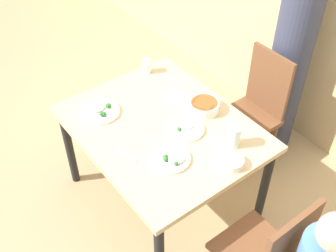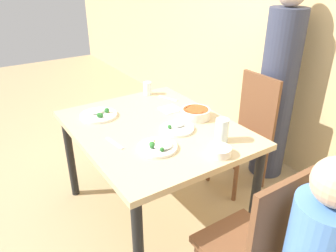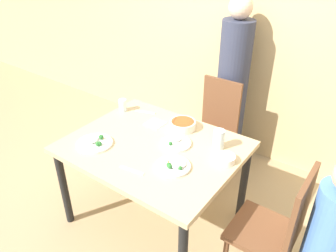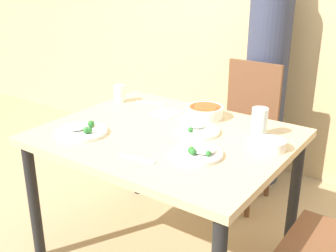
{
  "view_description": "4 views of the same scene",
  "coord_description": "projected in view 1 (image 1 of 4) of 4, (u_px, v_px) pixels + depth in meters",
  "views": [
    {
      "loc": [
        1.62,
        -1.19,
        2.6
      ],
      "look_at": [
        0.05,
        0.01,
        0.78
      ],
      "focal_mm": 45.0,
      "sensor_mm": 36.0,
      "label": 1
    },
    {
      "loc": [
        1.72,
        -1.01,
        1.74
      ],
      "look_at": [
        0.11,
        0.04,
        0.79
      ],
      "focal_mm": 35.0,
      "sensor_mm": 36.0,
      "label": 2
    },
    {
      "loc": [
        1.27,
        -1.57,
        2.1
      ],
      "look_at": [
        0.12,
        0.02,
        0.94
      ],
      "focal_mm": 35.0,
      "sensor_mm": 36.0,
      "label": 3
    },
    {
      "loc": [
        1.17,
        -1.65,
        1.57
      ],
      "look_at": [
        0.05,
        -0.05,
        0.81
      ],
      "focal_mm": 45.0,
      "sensor_mm": 36.0,
      "label": 4
    }
  ],
  "objects": [
    {
      "name": "bowl_curry",
      "position": [
        204.0,
        106.0,
        2.83
      ],
      "size": [
        0.21,
        0.21,
        0.07
      ],
      "color": "silver",
      "rests_on": "dining_table"
    },
    {
      "name": "ground_plane",
      "position": [
        163.0,
        197.0,
        3.24
      ],
      "size": [
        10.0,
        10.0,
        0.0
      ],
      "primitive_type": "plane",
      "color": "tan"
    },
    {
      "name": "spoon_steel",
      "position": [
        126.0,
        154.0,
        2.55
      ],
      "size": [
        0.18,
        0.04,
        0.01
      ],
      "color": "silver",
      "rests_on": "dining_table"
    },
    {
      "name": "dining_table",
      "position": [
        162.0,
        135.0,
        2.79
      ],
      "size": [
        1.25,
        1.01,
        0.75
      ],
      "color": "tan",
      "rests_on": "ground_plane"
    },
    {
      "name": "person_adult",
      "position": [
        289.0,
        64.0,
        3.2
      ],
      "size": [
        0.3,
        0.3,
        1.66
      ],
      "color": "#33384C",
      "rests_on": "ground_plane"
    },
    {
      "name": "plate_rice_child",
      "position": [
        100.0,
        111.0,
        2.82
      ],
      "size": [
        0.27,
        0.27,
        0.05
      ],
      "color": "white",
      "rests_on": "dining_table"
    },
    {
      "name": "glass_water_short",
      "position": [
        234.0,
        136.0,
        2.56
      ],
      "size": [
        0.08,
        0.08,
        0.15
      ],
      "color": "silver",
      "rests_on": "dining_table"
    },
    {
      "name": "glass_water_tall",
      "position": [
        147.0,
        66.0,
        3.14
      ],
      "size": [
        0.07,
        0.07,
        0.11
      ],
      "color": "silver",
      "rests_on": "dining_table"
    },
    {
      "name": "plate_rice_adult",
      "position": [
        187.0,
        128.0,
        2.7
      ],
      "size": [
        0.23,
        0.23,
        0.05
      ],
      "color": "white",
      "rests_on": "dining_table"
    },
    {
      "name": "napkin_folded",
      "position": [
        175.0,
        97.0,
        2.95
      ],
      "size": [
        0.14,
        0.14,
        0.01
      ],
      "color": "white",
      "rests_on": "dining_table"
    },
    {
      "name": "fork_steel",
      "position": [
        170.0,
        78.0,
        3.11
      ],
      "size": [
        0.18,
        0.08,
        0.01
      ],
      "color": "silver",
      "rests_on": "dining_table"
    },
    {
      "name": "chair_adult_spot",
      "position": [
        255.0,
        108.0,
        3.25
      ],
      "size": [
        0.4,
        0.4,
        0.96
      ],
      "color": "brown",
      "rests_on": "ground_plane"
    },
    {
      "name": "bowl_rice_small",
      "position": [
        232.0,
        162.0,
        2.47
      ],
      "size": [
        0.14,
        0.14,
        0.05
      ],
      "color": "white",
      "rests_on": "dining_table"
    },
    {
      "name": "plate_noodles",
      "position": [
        171.0,
        158.0,
        2.5
      ],
      "size": [
        0.24,
        0.24,
        0.05
      ],
      "color": "white",
      "rests_on": "dining_table"
    }
  ]
}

